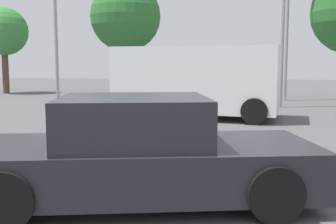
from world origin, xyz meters
TOP-DOWN VIEW (x-y plane):
  - ground_plane at (0.00, 0.00)m, footprint 80.00×80.00m
  - sedan_foreground at (0.17, 0.08)m, footprint 4.55×2.66m
  - dog at (-2.59, 1.87)m, footprint 0.56×0.42m
  - van_white at (0.10, 8.20)m, footprint 5.33×2.91m
  - tree_back_left at (-4.94, 18.37)m, footprint 4.01×4.01m
  - tree_back_right at (-11.73, 17.02)m, footprint 2.72×2.72m

SIDE VIEW (x-z plane):
  - ground_plane at x=0.00m, z-range 0.00..0.00m
  - dog at x=-2.59m, z-range 0.07..0.53m
  - sedan_foreground at x=0.17m, z-range -0.06..1.27m
  - van_white at x=0.10m, z-range 0.09..2.33m
  - tree_back_right at x=-11.73m, z-range 1.05..5.95m
  - tree_back_left at x=-4.94m, z-range 1.18..7.59m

